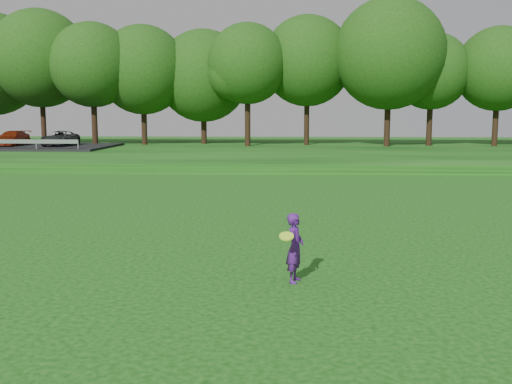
{
  "coord_description": "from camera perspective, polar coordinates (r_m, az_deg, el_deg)",
  "views": [
    {
      "loc": [
        2.26,
        -12.6,
        3.45
      ],
      "look_at": [
        1.49,
        2.77,
        1.3
      ],
      "focal_mm": 40.0,
      "sensor_mm": 36.0,
      "label": 1
    }
  ],
  "objects": [
    {
      "name": "woman",
      "position": [
        11.7,
        3.92,
        -5.58
      ],
      "size": [
        0.55,
        0.95,
        1.43
      ],
      "color": "#4F1A76",
      "rests_on": "ground"
    },
    {
      "name": "ground",
      "position": [
        13.26,
        -7.09,
        -7.19
      ],
      "size": [
        140.0,
        140.0,
        0.0
      ],
      "primitive_type": "plane",
      "color": "#0C400C",
      "rests_on": "ground"
    },
    {
      "name": "walking_path",
      "position": [
        32.86,
        -1.08,
        1.95
      ],
      "size": [
        130.0,
        1.6,
        0.04
      ],
      "primitive_type": "cube",
      "color": "gray",
      "rests_on": "ground"
    },
    {
      "name": "treeline",
      "position": [
        50.87,
        0.34,
        13.19
      ],
      "size": [
        104.0,
        7.0,
        15.0
      ],
      "primitive_type": null,
      "color": "#17450F",
      "rests_on": "berm"
    },
    {
      "name": "berm",
      "position": [
        46.77,
        0.11,
        4.08
      ],
      "size": [
        130.0,
        30.0,
        0.6
      ],
      "primitive_type": "cube",
      "color": "#0C400C",
      "rests_on": "ground"
    }
  ]
}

